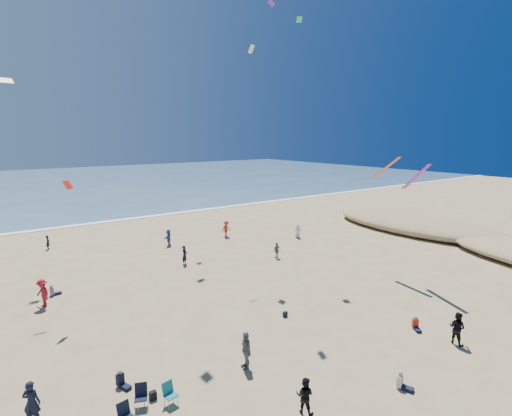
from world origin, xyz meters
TOP-DOWN VIEW (x-y plane):
  - ocean at (0.00, 95.00)m, footprint 220.00×100.00m
  - surf_line at (0.00, 45.00)m, footprint 220.00×1.20m
  - standing_flyers at (4.98, 14.72)m, footprint 29.47×40.55m
  - seated_group at (0.94, 5.63)m, footprint 17.58×28.10m
  - chair_cluster at (-5.37, 5.72)m, footprint 2.69×1.53m
  - black_backpack at (-4.83, 6.41)m, footprint 0.30×0.22m
  - navy_bag at (5.18, 9.15)m, footprint 0.28×0.18m
  - kites_aloft at (9.92, 12.88)m, footprint 46.74×45.81m

SIDE VIEW (x-z plane):
  - ocean at x=0.00m, z-range 0.00..0.06m
  - surf_line at x=0.00m, z-range 0.00..0.08m
  - navy_bag at x=5.18m, z-range 0.00..0.34m
  - black_backpack at x=-4.83m, z-range 0.00..0.38m
  - seated_group at x=0.94m, z-range 0.00..0.84m
  - chair_cluster at x=-5.37m, z-range 0.00..1.00m
  - standing_flyers at x=4.98m, z-range -0.08..1.86m
  - kites_aloft at x=9.92m, z-range 3.70..26.70m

